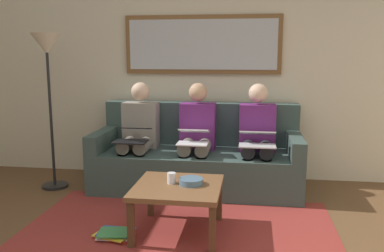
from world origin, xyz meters
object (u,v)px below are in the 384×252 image
Objects in this scene: laptop_white at (193,136)px; couch at (197,159)px; coffee_table at (178,191)px; cup at (171,178)px; person_middle at (197,133)px; laptop_black at (132,134)px; bowl at (191,181)px; framed_mirror at (202,45)px; magazine_stack at (115,234)px; person_left at (257,135)px; standing_lamp at (47,61)px; laptop_silver at (257,138)px; person_right at (139,132)px.

couch is at bearing -90.00° from laptop_white.
coffee_table is 7.75× the size of cup.
laptop_black is (0.64, 0.25, 0.02)m from person_middle.
cup is 0.16m from bowl.
framed_mirror is 2.56× the size of coffee_table.
laptop_white is at bearing -179.96° from laptop_black.
framed_mirror reaches higher than cup.
laptop_white is at bearing -114.16° from magazine_stack.
framed_mirror is 1.92m from cup.
coffee_table is 1.34m from person_left.
framed_mirror is at bearing -157.07° from standing_lamp.
couch is 6.59× the size of laptop_white.
magazine_stack is (1.12, 1.07, -0.59)m from laptop_silver.
person_middle reaches higher than laptop_silver.
cup is at bearing -31.08° from coffee_table.
laptop_black is at bearing 47.70° from framed_mirror.
laptop_silver is (0.00, 0.25, 0.01)m from person_left.
magazine_stack is at bearing 69.97° from person_middle.
cup is 0.05× the size of standing_lamp.
laptop_white is 0.29× the size of person_right.
laptop_white reaches higher than bowl.
person_middle is at bearing 90.00° from couch.
framed_mirror is at bearing -89.82° from coffee_table.
person_left is 1.28m from person_right.
person_right is at bearing -90.00° from laptop_black.
person_right is at bearing -21.02° from laptop_white.
laptop_black is at bearing -49.36° from bowl.
cup is 1.06m from laptop_black.
laptop_black is (0.58, -0.86, 0.18)m from cup.
laptop_silver is at bearing 179.88° from laptop_white.
laptop_black is at bearing 21.06° from person_middle.
laptop_white is (0.10, -0.87, 0.19)m from bowl.
person_right is (0.58, -1.11, 0.16)m from cup.
coffee_table is at bearing 20.50° from bowl.
couch reaches higher than magazine_stack.
magazine_stack is (0.48, 1.77, -1.52)m from framed_mirror.
magazine_stack is 2.05m from standing_lamp.
framed_mirror reaches higher than laptop_black.
couch is 6.40× the size of magazine_stack.
laptop_white is (0.00, 0.31, 0.31)m from couch.
laptop_white is at bearing 21.02° from person_left.
bowl is at bearing -160.83° from magazine_stack.
person_left is 0.64m from person_middle.
person_middle is (0.64, -0.25, -0.01)m from laptop_silver.
framed_mirror is (0.00, -0.39, 1.24)m from couch.
standing_lamp reaches higher than bowl.
person_left reaches higher than magazine_stack.
laptop_silver is at bearing -136.36° from magazine_stack.
person_middle is 0.25m from laptop_white.
person_right reaches higher than laptop_silver.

